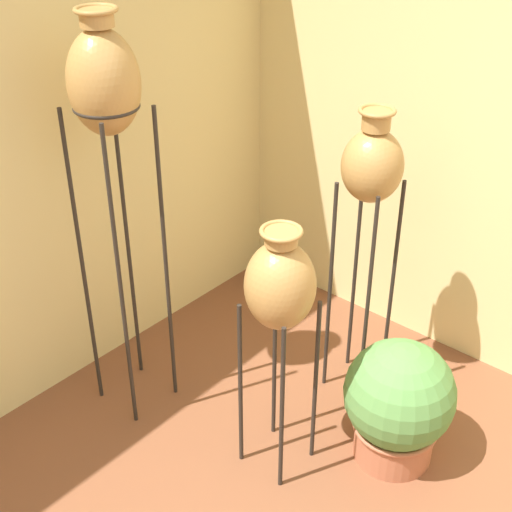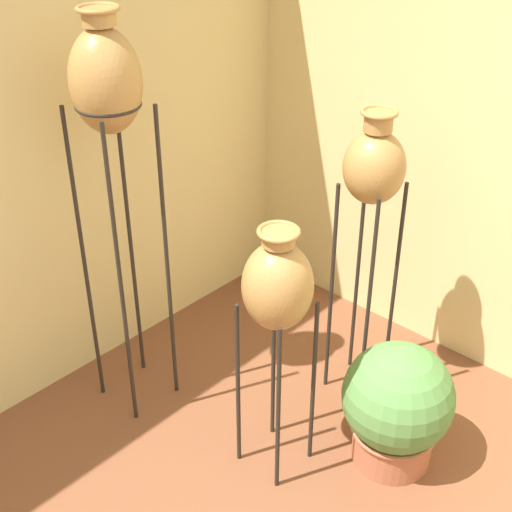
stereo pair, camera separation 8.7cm
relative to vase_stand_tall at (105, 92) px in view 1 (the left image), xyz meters
name	(u,v)px [view 1 (the left image)]	position (x,y,z in m)	size (l,w,h in m)	color
vase_stand_tall	(105,92)	(0.00, 0.00, 0.00)	(0.31, 0.31, 1.99)	#28231E
vase_stand_medium	(372,171)	(0.83, -0.81, -0.40)	(0.29, 0.29, 1.54)	#28231E
vase_stand_short	(280,288)	(0.14, -0.84, -0.68)	(0.30, 0.30, 1.25)	#28231E
potted_plant	(398,402)	(0.52, -1.24, -1.32)	(0.51, 0.51, 0.63)	#B26647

